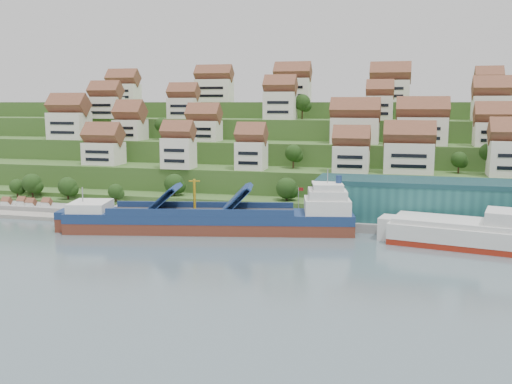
# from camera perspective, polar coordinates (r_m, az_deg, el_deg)

# --- Properties ---
(ground) EXTENTS (300.00, 300.00, 0.00)m
(ground) POSITION_cam_1_polar(r_m,az_deg,el_deg) (137.16, -3.96, -4.09)
(ground) COLOR slate
(ground) RESTS_ON ground
(quay) EXTENTS (180.00, 14.00, 2.20)m
(quay) POSITION_cam_1_polar(r_m,az_deg,el_deg) (146.59, 5.35, -2.81)
(quay) COLOR gray
(quay) RESTS_ON ground
(pebble_beach) EXTENTS (45.00, 20.00, 1.00)m
(pebble_beach) POSITION_cam_1_polar(r_m,az_deg,el_deg) (173.86, -21.13, -1.73)
(pebble_beach) COLOR gray
(pebble_beach) RESTS_ON ground
(hillside) EXTENTS (260.00, 128.00, 31.00)m
(hillside) POSITION_cam_1_polar(r_m,az_deg,el_deg) (235.06, 3.97, 3.99)
(hillside) COLOR #2D4C1E
(hillside) RESTS_ON ground
(hillside_village) EXTENTS (155.58, 64.69, 28.84)m
(hillside_village) POSITION_cam_1_polar(r_m,az_deg,el_deg) (192.40, 2.92, 7.13)
(hillside_village) COLOR white
(hillside_village) RESTS_ON ground
(hillside_trees) EXTENTS (139.41, 62.44, 30.18)m
(hillside_trees) POSITION_cam_1_polar(r_m,az_deg,el_deg) (179.28, -2.68, 4.27)
(hillside_trees) COLOR #214115
(hillside_trees) RESTS_ON ground
(warehouse) EXTENTS (60.00, 15.00, 10.00)m
(warehouse) POSITION_cam_1_polar(r_m,az_deg,el_deg) (146.07, 18.01, -0.83)
(warehouse) COLOR #215A59
(warehouse) RESTS_ON quay
(flagpole) EXTENTS (1.28, 0.16, 8.00)m
(flagpole) POSITION_cam_1_polar(r_m,az_deg,el_deg) (140.96, 4.31, -0.88)
(flagpole) COLOR gray
(flagpole) RESTS_ON quay
(beach_huts) EXTENTS (14.40, 3.70, 2.20)m
(beach_huts) POSITION_cam_1_polar(r_m,az_deg,el_deg) (173.76, -21.94, -1.24)
(beach_huts) COLOR white
(beach_huts) RESTS_ON pebble_beach
(cargo_ship) EXTENTS (69.40, 24.33, 15.11)m
(cargo_ship) POSITION_cam_1_polar(r_m,az_deg,el_deg) (137.67, -3.88, -2.77)
(cargo_ship) COLOR brown
(cargo_ship) RESTS_ON ground
(second_ship) EXTENTS (33.67, 17.94, 9.27)m
(second_ship) POSITION_cam_1_polar(r_m,az_deg,el_deg) (131.55, 20.57, -3.96)
(second_ship) COLOR maroon
(second_ship) RESTS_ON ground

